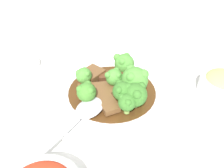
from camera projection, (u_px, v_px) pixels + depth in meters
ground_plane at (112, 97)px, 0.55m from camera, size 4.00×4.00×0.00m
main_plate at (112, 93)px, 0.54m from camera, size 0.29×0.29×0.02m
beef_strip_0 at (107, 102)px, 0.50m from camera, size 0.06×0.06×0.01m
beef_strip_1 at (92, 74)px, 0.56m from camera, size 0.05×0.05×0.02m
beef_strip_2 at (127, 80)px, 0.55m from camera, size 0.06×0.05×0.02m
beef_strip_3 at (96, 90)px, 0.53m from camera, size 0.08×0.07×0.01m
beef_strip_4 at (113, 75)px, 0.56m from camera, size 0.07×0.05×0.01m
broccoli_floret_0 at (123, 63)px, 0.57m from camera, size 0.04×0.04×0.05m
broccoli_floret_1 at (84, 75)px, 0.53m from camera, size 0.03×0.03×0.04m
broccoli_floret_2 at (135, 79)px, 0.51m from camera, size 0.05×0.05×0.06m
broccoli_floret_3 at (127, 102)px, 0.47m from camera, size 0.03×0.03×0.04m
broccoli_floret_4 at (114, 77)px, 0.53m from camera, size 0.03×0.03×0.04m
broccoli_floret_5 at (122, 91)px, 0.48m from camera, size 0.04×0.04×0.05m
broccoli_floret_6 at (135, 94)px, 0.48m from camera, size 0.05×0.05×0.05m
broccoli_floret_7 at (86, 92)px, 0.49m from camera, size 0.04×0.04×0.04m
serving_spoon at (84, 114)px, 0.47m from camera, size 0.07×0.23×0.01m
side_bowl_appetizer at (222, 84)px, 0.54m from camera, size 0.09×0.09×0.05m
sauce_dish at (23, 64)px, 0.63m from camera, size 0.08×0.08×0.01m
paper_napkin at (83, 44)px, 0.71m from camera, size 0.13×0.12×0.01m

